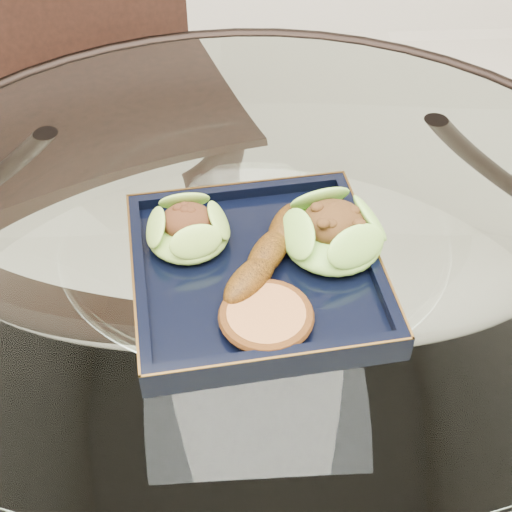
{
  "coord_description": "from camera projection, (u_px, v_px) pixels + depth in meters",
  "views": [
    {
      "loc": [
        -0.03,
        -0.58,
        1.35
      ],
      "look_at": [
        -0.0,
        -0.03,
        0.8
      ],
      "focal_mm": 50.0,
      "sensor_mm": 36.0,
      "label": 1
    }
  ],
  "objects": [
    {
      "name": "dining_chair",
      "position": [
        110.0,
        142.0,
        1.37
      ],
      "size": [
        0.52,
        0.52,
        0.96
      ],
      "rotation": [
        0.0,
        0.0,
        0.3
      ],
      "color": "black",
      "rests_on": "ground"
    },
    {
      "name": "lettuce_wrap_right",
      "position": [
        333.0,
        235.0,
        0.8
      ],
      "size": [
        0.12,
        0.12,
        0.04
      ],
      "primitive_type": "ellipsoid",
      "rotation": [
        0.0,
        0.0,
        -0.1
      ],
      "color": "#62AC32",
      "rests_on": "navy_plate"
    },
    {
      "name": "dining_table",
      "position": [
        255.0,
        350.0,
        0.94
      ],
      "size": [
        1.13,
        1.13,
        0.77
      ],
      "color": "white",
      "rests_on": "ground"
    },
    {
      "name": "lettuce_wrap_left",
      "position": [
        188.0,
        231.0,
        0.8
      ],
      "size": [
        0.11,
        0.11,
        0.03
      ],
      "primitive_type": "ellipsoid",
      "rotation": [
        0.0,
        0.0,
        -0.25
      ],
      "color": "#61932A",
      "rests_on": "navy_plate"
    },
    {
      "name": "crumb_patty",
      "position": [
        266.0,
        317.0,
        0.73
      ],
      "size": [
        0.1,
        0.1,
        0.02
      ],
      "primitive_type": "cylinder",
      "rotation": [
        0.0,
        0.0,
        0.16
      ],
      "color": "#A96B38",
      "rests_on": "navy_plate"
    },
    {
      "name": "navy_plate",
      "position": [
        256.0,
        275.0,
        0.79
      ],
      "size": [
        0.3,
        0.3,
        0.02
      ],
      "primitive_type": "cube",
      "rotation": [
        0.0,
        0.0,
        0.11
      ],
      "color": "black",
      "rests_on": "dining_table"
    },
    {
      "name": "roasted_plantain",
      "position": [
        268.0,
        253.0,
        0.78
      ],
      "size": [
        0.11,
        0.16,
        0.03
      ],
      "primitive_type": "ellipsoid",
      "rotation": [
        0.0,
        0.0,
        1.05
      ],
      "color": "#67390A",
      "rests_on": "navy_plate"
    }
  ]
}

